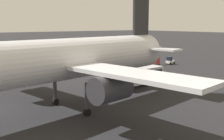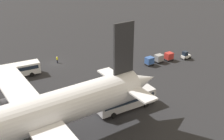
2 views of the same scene
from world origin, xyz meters
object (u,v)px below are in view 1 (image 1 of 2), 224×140
airplane (61,61)px  shuttle_bus_far (138,75)px  cargo_cart_grey (147,62)px  cargo_cart_blue (139,63)px  cargo_cart_red (155,61)px  shuttle_bus_near (3,69)px  baggage_tug (170,61)px  worker_person (45,66)px

airplane → shuttle_bus_far: airplane is taller
cargo_cart_grey → cargo_cart_blue: 3.11m
shuttle_bus_far → cargo_cart_grey: size_ratio=5.20×
shuttle_bus_far → cargo_cart_red: bearing=-148.0°
cargo_cart_grey → cargo_cart_blue: size_ratio=1.00×
shuttle_bus_near → cargo_cart_red: size_ratio=5.13×
cargo_cart_grey → cargo_cart_blue: (3.08, 0.42, 0.00)m
shuttle_bus_near → cargo_cart_red: bearing=167.8°
cargo_cart_red → cargo_cart_grey: same height
shuttle_bus_near → cargo_cart_grey: bearing=166.9°
shuttle_bus_far → shuttle_bus_near: bearing=-58.3°
cargo_cart_red → cargo_cart_grey: bearing=0.7°
shuttle_bus_near → cargo_cart_grey: (-34.24, 6.67, -0.64)m
cargo_cart_blue → shuttle_bus_near: bearing=-12.8°
baggage_tug → cargo_cart_grey: size_ratio=1.13×
worker_person → cargo_cart_grey: 25.70m
airplane → cargo_cart_red: (-38.43, -21.01, -5.33)m
cargo_cart_red → cargo_cart_blue: (6.17, 0.46, 0.00)m
cargo_cart_red → cargo_cart_grey: (3.08, 0.04, 0.00)m
shuttle_bus_far → baggage_tug: 29.18m
airplane → shuttle_bus_near: bearing=-100.6°
airplane → worker_person: 34.36m
shuttle_bus_near → shuttle_bus_far: size_ratio=0.99×
shuttle_bus_far → cargo_cart_blue: shuttle_bus_far is taller
airplane → cargo_cart_blue: bearing=-155.8°
airplane → shuttle_bus_near: size_ratio=3.92×
worker_person → shuttle_bus_near: bearing=20.4°
worker_person → cargo_cart_red: 28.52m
cargo_cart_red → cargo_cart_blue: bearing=4.3°
shuttle_bus_far → cargo_cart_blue: bearing=-138.9°
baggage_tug → worker_person: baggage_tug is taller
shuttle_bus_far → cargo_cart_blue: 21.01m
airplane → cargo_cart_grey: airplane is taller
worker_person → cargo_cart_blue: cargo_cart_blue is taller
baggage_tug → cargo_cart_grey: (7.64, -0.99, 0.25)m
shuttle_bus_near → cargo_cart_blue: size_ratio=5.13×
airplane → baggage_tug: (-42.99, -19.98, -5.58)m
shuttle_bus_far → worker_person: bearing=-82.8°
worker_person → cargo_cart_grey: cargo_cart_grey is taller
baggage_tug → cargo_cart_blue: (10.72, -0.57, 0.25)m
shuttle_bus_far → cargo_cart_blue: size_ratio=5.20×
shuttle_bus_near → cargo_cart_grey: shuttle_bus_near is taller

